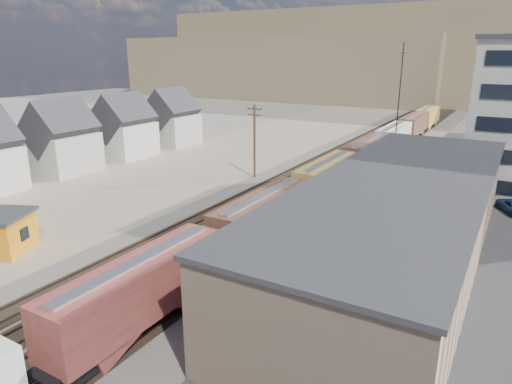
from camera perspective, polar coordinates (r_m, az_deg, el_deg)
The scene contains 11 objects.
ballast_bed at distance 66.62m, azimuth 9.66°, elevation 2.43°, with size 18.00×200.00×0.06m, color #4C4742.
dirt_yard at distance 67.99m, azimuth -9.44°, elevation 2.72°, with size 24.00×180.00×0.03m, color #7A6554.
asphalt_lot at distance 48.46m, azimuth 27.95°, elevation -5.02°, with size 26.00×120.00×0.04m, color #232326.
rail_tracks at distance 66.79m, azimuth 9.23°, elevation 2.56°, with size 11.40×200.00×0.24m.
freight_train at distance 60.48m, azimuth 11.58°, elevation 3.53°, with size 3.00×119.74×4.46m.
warehouse at distance 38.53m, azimuth 17.44°, elevation -3.37°, with size 12.40×40.40×7.25m.
utility_pole_north at distance 61.96m, azimuth -0.19°, elevation 6.57°, with size 2.20×0.32×10.00m.
radio_mast at distance 72.79m, azimuth 17.39°, elevation 10.42°, with size 1.20×0.16×18.00m.
townhouse_row at distance 67.74m, azimuth -27.14°, elevation 4.76°, with size 8.15×68.16×10.47m.
hills_north at distance 179.85m, azimuth 24.00°, elevation 14.87°, with size 265.00×80.00×32.00m.
maintenance_shed at distance 44.78m, azimuth -28.76°, elevation -4.45°, with size 5.30×5.83×3.47m.
Camera 1 is at (22.35, -10.54, 16.59)m, focal length 32.00 mm.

